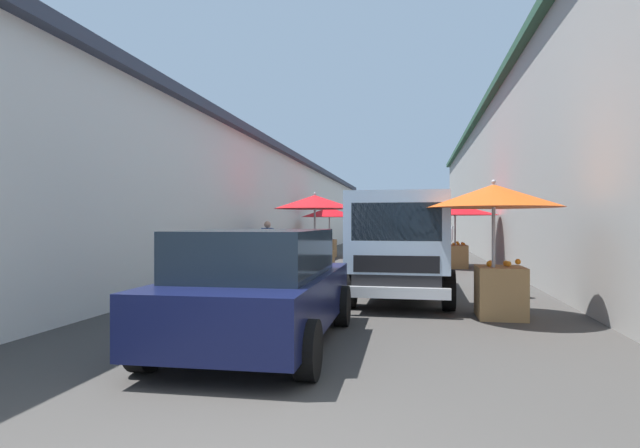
{
  "coord_description": "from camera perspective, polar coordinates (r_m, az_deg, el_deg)",
  "views": [
    {
      "loc": [
        -2.61,
        -1.16,
        1.55
      ],
      "look_at": [
        7.19,
        0.66,
        1.51
      ],
      "focal_mm": 28.64,
      "sensor_mm": 36.0,
      "label": 1
    }
  ],
  "objects": [
    {
      "name": "ground",
      "position": [
        16.23,
        6.41,
        -5.27
      ],
      "size": [
        90.0,
        90.0,
        0.0
      ],
      "primitive_type": "plane",
      "color": "#3D3A38"
    },
    {
      "name": "building_left_whitewash",
      "position": [
        20.31,
        -14.67,
        2.19
      ],
      "size": [
        49.8,
        7.5,
        4.49
      ],
      "color": "silver",
      "rests_on": "ground"
    },
    {
      "name": "building_right_concrete",
      "position": [
        19.49,
        29.53,
        4.95
      ],
      "size": [
        49.8,
        7.5,
        6.32
      ],
      "color": "gray",
      "rests_on": "ground"
    },
    {
      "name": "fruit_stall_near_right",
      "position": [
        17.96,
        14.89,
        0.87
      ],
      "size": [
        2.89,
        2.89,
        2.24
      ],
      "color": "#9E9EA3",
      "rests_on": "ground"
    },
    {
      "name": "fruit_stall_near_left",
      "position": [
        8.59,
        18.99,
        0.53
      ],
      "size": [
        2.11,
        2.11,
        2.22
      ],
      "color": "#9E9EA3",
      "rests_on": "ground"
    },
    {
      "name": "fruit_stall_far_left",
      "position": [
        22.54,
        1.05,
        0.78
      ],
      "size": [
        2.49,
        2.49,
        2.28
      ],
      "color": "#9E9EA3",
      "rests_on": "ground"
    },
    {
      "name": "fruit_stall_mid_lane",
      "position": [
        14.98,
        -0.5,
        1.49
      ],
      "size": [
        2.41,
        2.41,
        2.42
      ],
      "color": "#9E9EA3",
      "rests_on": "ground"
    },
    {
      "name": "hatchback_car",
      "position": [
        6.48,
        -6.67,
        -6.97
      ],
      "size": [
        3.93,
        1.97,
        1.45
      ],
      "color": "#0F1438",
      "rests_on": "ground"
    },
    {
      "name": "delivery_truck",
      "position": [
        9.88,
        8.9,
        -2.74
      ],
      "size": [
        4.94,
        2.02,
        2.08
      ],
      "color": "black",
      "rests_on": "ground"
    },
    {
      "name": "vendor_by_crates",
      "position": [
        20.4,
        13.87,
        -1.54
      ],
      "size": [
        0.44,
        0.53,
        1.61
      ],
      "color": "#232328",
      "rests_on": "ground"
    },
    {
      "name": "vendor_in_shade",
      "position": [
        16.28,
        -5.9,
        -2.05
      ],
      "size": [
        0.47,
        0.48,
        1.58
      ],
      "color": "navy",
      "rests_on": "ground"
    },
    {
      "name": "plastic_stool",
      "position": [
        11.23,
        21.39,
        -6.05
      ],
      "size": [
        0.3,
        0.3,
        0.43
      ],
      "color": "red",
      "rests_on": "ground"
    }
  ]
}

